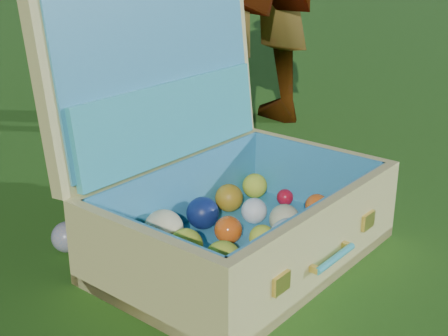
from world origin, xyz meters
TOP-DOWN VIEW (x-y plane):
  - ground at (0.00, 0.00)m, footprint 60.00×60.00m
  - stray_ball at (-0.45, 0.10)m, footprint 0.08×0.08m
  - suitcase at (-0.14, -0.08)m, footprint 0.80×0.72m

SIDE VIEW (x-z plane):
  - ground at x=0.00m, z-range 0.00..0.00m
  - stray_ball at x=-0.45m, z-range 0.00..0.08m
  - suitcase at x=-0.14m, z-range -0.14..0.50m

